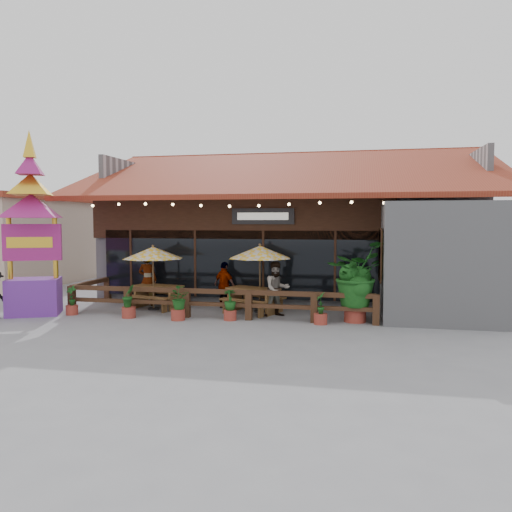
% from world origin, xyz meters
% --- Properties ---
extents(ground, '(100.00, 100.00, 0.00)m').
position_xyz_m(ground, '(0.00, 0.00, 0.00)').
color(ground, gray).
rests_on(ground, ground).
extents(restaurant_building, '(15.50, 14.73, 6.09)m').
position_xyz_m(restaurant_building, '(0.26, 6.61, 2.21)').
color(restaurant_building, '#A2A2A7').
rests_on(restaurant_building, ground).
extents(patio_railing, '(10.00, 2.60, 0.92)m').
position_xyz_m(patio_railing, '(-2.25, -0.27, 0.61)').
color(patio_railing, '#442C18').
rests_on(patio_railing, ground).
extents(umbrella_left, '(2.34, 2.34, 2.23)m').
position_xyz_m(umbrella_left, '(-4.09, 0.61, 1.94)').
color(umbrella_left, brown).
rests_on(umbrella_left, ground).
extents(umbrella_right, '(2.58, 2.58, 2.29)m').
position_xyz_m(umbrella_right, '(-0.43, 0.88, 2.00)').
color(umbrella_right, brown).
rests_on(umbrella_right, ground).
extents(picnic_table_left, '(1.98, 1.81, 0.80)m').
position_xyz_m(picnic_table_left, '(-4.03, 0.87, 0.54)').
color(picnic_table_left, brown).
rests_on(picnic_table_left, ground).
extents(picnic_table_right, '(2.14, 2.01, 0.82)m').
position_xyz_m(picnic_table_right, '(-0.63, 0.73, 0.55)').
color(picnic_table_right, brown).
rests_on(picnic_table_right, ground).
extents(thai_sign_tower, '(3.11, 3.11, 6.37)m').
position_xyz_m(thai_sign_tower, '(-7.52, -1.04, 3.37)').
color(thai_sign_tower, '#692998').
rests_on(thai_sign_tower, ground).
extents(tropical_plant, '(2.17, 2.27, 2.44)m').
position_xyz_m(tropical_plant, '(2.70, -0.13, 1.39)').
color(tropical_plant, '#963529').
rests_on(tropical_plant, ground).
extents(diner_a, '(0.69, 0.47, 1.87)m').
position_xyz_m(diner_a, '(-4.62, 1.33, 0.94)').
color(diner_a, '#3B1F12').
rests_on(diner_a, ground).
extents(diner_b, '(1.07, 1.01, 1.75)m').
position_xyz_m(diner_b, '(0.25, 0.24, 0.88)').
color(diner_b, '#3B1F12').
rests_on(diner_b, ground).
extents(diner_c, '(1.02, 0.83, 1.62)m').
position_xyz_m(diner_c, '(-1.77, 1.35, 0.81)').
color(diner_c, '#3B1F12').
rests_on(diner_c, ground).
extents(planter_a, '(0.39, 0.39, 0.94)m').
position_xyz_m(planter_a, '(-6.31, -0.82, 0.40)').
color(planter_a, '#963529').
rests_on(planter_a, ground).
extents(planter_b, '(0.46, 0.49, 1.05)m').
position_xyz_m(planter_b, '(-4.27, -0.92, 0.48)').
color(planter_b, '#963529').
rests_on(planter_b, ground).
extents(planter_c, '(0.80, 0.76, 1.04)m').
position_xyz_m(planter_c, '(-2.62, -0.98, 0.58)').
color(planter_c, '#963529').
rests_on(planter_c, ground).
extents(planter_d, '(0.46, 0.46, 0.96)m').
position_xyz_m(planter_d, '(-1.05, -0.67, 0.46)').
color(planter_d, '#963529').
rests_on(planter_d, ground).
extents(planter_e, '(0.39, 0.39, 0.97)m').
position_xyz_m(planter_e, '(1.71, -0.71, 0.41)').
color(planter_e, '#963529').
rests_on(planter_e, ground).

